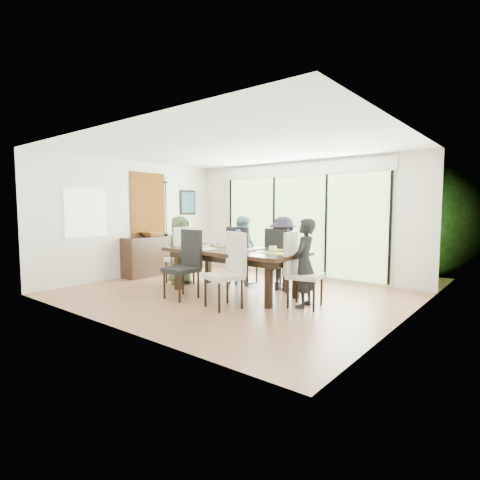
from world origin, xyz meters
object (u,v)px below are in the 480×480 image
Objects in this scene: chair_near_left at (181,264)px; person_far_left at (243,250)px; table_top at (234,251)px; chair_left_end at (180,255)px; chair_far_left at (243,255)px; person_left_end at (180,250)px; bowl at (152,234)px; chair_near_right at (223,270)px; cup_c at (273,249)px; cup_b at (237,248)px; laptop at (198,246)px; person_far_right at (283,254)px; chair_right_end at (305,270)px; person_right_end at (304,263)px; chair_far_right at (283,259)px; sideboard at (155,255)px; cup_a at (212,244)px; vase at (238,246)px.

chair_near_left is 0.85× the size of person_far_left.
table_top is 1.51m from chair_left_end.
person_left_end reaches higher than chair_far_left.
bowl is (-2.33, -0.58, 0.37)m from chair_far_left.
cup_c is (0.30, 0.97, 0.28)m from chair_near_right.
table_top is 24.00× the size of cup_b.
laptop is at bearing 95.99° from chair_left_end.
person_far_right is 2.94× the size of bowl.
chair_far_left is (1.05, 0.85, 0.00)m from chair_left_end.
cup_c is at bearing 39.85° from chair_near_left.
chair_right_end is 8.87× the size of cup_c.
laptop is at bearing -100.32° from person_left_end.
person_far_right is (1.05, 1.70, 0.11)m from chair_near_left.
person_right_end is 1.25m from person_far_right.
sideboard is at bearing 9.29° from chair_far_right.
cup_b is at bearing -33.69° from table_top.
cup_b is at bearing -94.81° from person_left_end.
table_top is at bearing -5.55° from bowl.
person_left_end is (-2.03, -0.85, 0.11)m from chair_far_right.
table_top is 0.95m from person_far_left.
person_right_end is at bearing 57.86° from chair_near_right.
chair_right_end is 0.11m from person_right_end.
chair_left_end is at bearing 23.61° from chair_far_right.
person_left_end is 12.90× the size of cup_b.
cup_a is 0.08× the size of sideboard.
cup_b is 2.96m from bowl.
cup_b is 0.07× the size of sideboard.
cup_b is at bearing 131.62° from person_far_left.
chair_far_right is 2.02m from chair_near_left.
person_left_end reaches higher than cup_b.
cup_c is at bearing 71.24° from chair_right_end.
bowl is (0.00, -0.10, 0.52)m from sideboard.
chair_far_right is at bearing -68.58° from person_left_end.
chair_left_end is at bearing -169.38° from cup_a.
vase reaches higher than cup_a.
person_left_end is at bearing 180.00° from table_top.
bowl is (-3.58, 0.17, 0.09)m from cup_c.
person_right_end is at bearing 26.84° from chair_near_left.
cup_b is (1.63, -0.10, 0.17)m from person_left_end.
person_far_left reaches higher than laptop.
person_left_end is 1.35m from bowl.
person_far_right is (0.05, 1.70, 0.11)m from chair_near_right.
chair_far_right is 3.33× the size of laptop.
chair_near_left is at bearing -120.87° from vase.
cup_a and cup_c have the same top height.
chair_far_right is 2.51× the size of bowl.
person_right_end and person_far_left have the same top height.
chair_far_right is 3.40m from bowl.
cup_b is at bearing -162.90° from cup_c.
chair_near_left is at bearing -106.35° from laptop.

